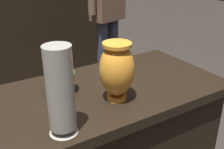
% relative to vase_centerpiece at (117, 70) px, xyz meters
% --- Properties ---
extents(back_display_shelf, '(2.60, 0.40, 0.99)m').
position_rel_vase_centerpiece_xyz_m(back_display_shelf, '(0.02, 2.32, -0.45)').
color(back_display_shelf, black).
rests_on(back_display_shelf, ground_plane).
extents(vase_centerpiece, '(0.16, 0.16, 0.28)m').
position_rel_vase_centerpiece_xyz_m(vase_centerpiece, '(0.00, 0.00, 0.00)').
color(vase_centerpiece, orange).
rests_on(vase_centerpiece, display_plinth).
extents(vase_tall_behind, '(0.11, 0.11, 0.35)m').
position_rel_vase_centerpiece_xyz_m(vase_tall_behind, '(-0.31, -0.11, 0.02)').
color(vase_tall_behind, gray).
rests_on(vase_tall_behind, display_plinth).
extents(vase_left_accent, '(0.14, 0.14, 0.13)m').
position_rel_vase_centerpiece_xyz_m(vase_left_accent, '(-0.19, 0.20, -0.06)').
color(vase_left_accent, '#477A38').
rests_on(vase_left_accent, display_plinth).
extents(visitor_near_right, '(0.46, 0.25, 1.67)m').
position_rel_vase_centerpiece_xyz_m(visitor_near_right, '(0.74, 1.33, 0.04)').
color(visitor_near_right, '#333847').
rests_on(visitor_near_right, ground_plane).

